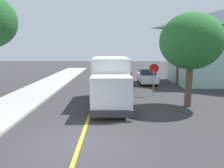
{
  "coord_description": "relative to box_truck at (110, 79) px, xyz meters",
  "views": [
    {
      "loc": [
        1.31,
        -8.77,
        3.82
      ],
      "look_at": [
        1.36,
        6.4,
        1.4
      ],
      "focal_mm": 35.53,
      "sensor_mm": 36.0,
      "label": 1
    }
  ],
  "objects": [
    {
      "name": "centre_line_yellow",
      "position": [
        -1.21,
        3.64,
        -1.76
      ],
      "size": [
        0.16,
        56.0,
        0.01
      ],
      "primitive_type": "cube",
      "color": "gold",
      "rests_on": "ground"
    },
    {
      "name": "parked_van_across",
      "position": [
        3.99,
        9.03,
        -0.97
      ],
      "size": [
        1.86,
        4.43,
        1.67
      ],
      "color": "silver",
      "rests_on": "ground"
    },
    {
      "name": "house_across_street",
      "position": [
        12.19,
        9.4,
        2.4
      ],
      "size": [
        11.22,
        7.87,
        8.03
      ],
      "color": "#9EC6B7",
      "rests_on": "ground"
    },
    {
      "name": "parked_car_furthest",
      "position": [
        0.84,
        23.68,
        -0.97
      ],
      "size": [
        1.93,
        4.45,
        1.67
      ],
      "color": "#4C564C",
      "rests_on": "ground"
    },
    {
      "name": "street_tree_far_side",
      "position": [
        5.16,
        -0.72,
        2.5
      ],
      "size": [
        4.02,
        4.02,
        6.1
      ],
      "color": "brown",
      "rests_on": "ground"
    },
    {
      "name": "parked_car_mid",
      "position": [
        1.11,
        12.58,
        -0.97
      ],
      "size": [
        1.95,
        4.46,
        1.67
      ],
      "color": "#B7B7BC",
      "rests_on": "ground"
    },
    {
      "name": "stop_sign",
      "position": [
        3.49,
        2.71,
        0.09
      ],
      "size": [
        0.8,
        0.1,
        2.65
      ],
      "color": "gray",
      "rests_on": "ground"
    },
    {
      "name": "parked_car_near",
      "position": [
        1.14,
        5.89,
        -0.97
      ],
      "size": [
        1.95,
        4.46,
        1.67
      ],
      "color": "black",
      "rests_on": "ground"
    },
    {
      "name": "box_truck",
      "position": [
        0.0,
        0.0,
        0.0
      ],
      "size": [
        2.53,
        7.22,
        3.2
      ],
      "color": "silver",
      "rests_on": "ground"
    },
    {
      "name": "parked_car_far",
      "position": [
        1.38,
        18.16,
        -0.97
      ],
      "size": [
        1.98,
        4.47,
        1.67
      ],
      "color": "maroon",
      "rests_on": "ground"
    },
    {
      "name": "ground_plane",
      "position": [
        -1.21,
        -6.36,
        -1.77
      ],
      "size": [
        120.0,
        120.0,
        0.0
      ],
      "primitive_type": "plane",
      "color": "#303033"
    }
  ]
}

